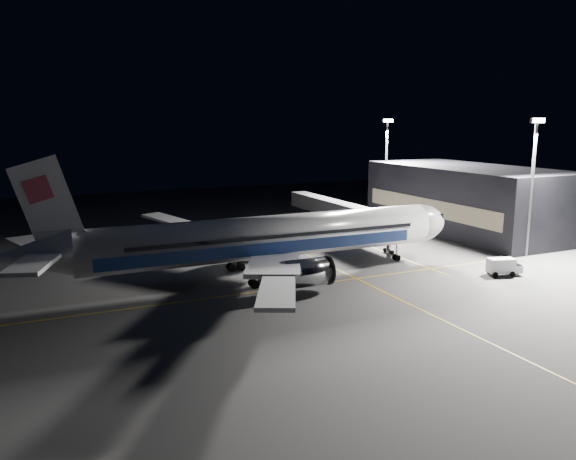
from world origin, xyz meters
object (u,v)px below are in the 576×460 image
Objects in this scene: jet_bridge at (344,211)px; floodlight_mast_north at (386,159)px; safety_cone_a at (208,257)px; floodlight_mast_south at (533,175)px; service_truck at (504,266)px; safety_cone_b at (295,263)px; baggage_tug at (247,256)px; airliner at (260,239)px; safety_cone_c at (256,253)px.

jet_bridge is 24.06m from floodlight_mast_north.
jet_bridge is at bearing 12.91° from safety_cone_a.
floodlight_mast_south reaches higher than safety_cone_a.
floodlight_mast_south is 49.59m from safety_cone_a.
safety_cone_b is at bearing 160.06° from service_truck.
safety_cone_a is 1.13× the size of safety_cone_b.
service_truck is at bearing -12.65° from baggage_tug.
safety_cone_b is (-16.14, -14.06, -4.30)m from jet_bridge.
floodlight_mast_north is at bearing 37.74° from jet_bridge.
baggage_tug reaches higher than safety_cone_a.
airliner is 110.71× the size of safety_cone_b.
floodlight_mast_south is at bearing -90.00° from floodlight_mast_north.
floodlight_mast_south is 37.58m from safety_cone_b.
baggage_tug is 6.16m from safety_cone_a.
floodlight_mast_south is at bearing 3.59° from baggage_tug.
floodlight_mast_south is 34.95× the size of safety_cone_c.
safety_cone_a is at bearing 179.60° from safety_cone_c.
jet_bridge is at bearing 126.79° from floodlight_mast_south.
service_truck is 35.60m from safety_cone_c.
airliner is 98.20× the size of safety_cone_a.
safety_cone_b is at bearing -70.00° from safety_cone_c.
floodlight_mast_north is 37.27× the size of safety_cone_b.
floodlight_mast_north is (41.08, 31.99, 7.21)m from airliner.
airliner is 52.56m from floodlight_mast_north.
baggage_tug is (-21.94, -10.06, -3.66)m from jet_bridge.
jet_bridge is at bearing 17.93° from safety_cone_c.
floodlight_mast_north is 6.11× the size of baggage_tug.
safety_cone_c is (-25.84, 24.47, -0.93)m from service_truck.
safety_cone_b is (10.48, -7.96, -0.04)m from safety_cone_a.
service_truck reaches higher than safety_cone_c.
safety_cone_c is at bearing 110.00° from safety_cone_b.
safety_cone_b is 8.41m from safety_cone_c.
safety_cone_a is (-3.54, 11.96, -4.85)m from airliner.
airliner is 13.38m from safety_cone_a.
floodlight_mast_north reaches higher than baggage_tug.
jet_bridge is 24.42m from baggage_tug.
airliner is at bearing -141.96° from jet_bridge.
jet_bridge is 31.55m from service_truck.
safety_cone_c is (-37.02, -20.08, -12.08)m from floodlight_mast_north.
airliner reaches higher than jet_bridge.
service_truck is at bearing -36.26° from safety_cone_a.
airliner is at bearing -142.09° from floodlight_mast_north.
safety_cone_a is 7.60m from safety_cone_c.
airliner reaches higher than baggage_tug.
floodlight_mast_north is 1.00× the size of floodlight_mast_south.
service_truck is (-11.18, -6.56, -11.15)m from floodlight_mast_south.
service_truck is at bearing -35.82° from safety_cone_b.
safety_cone_a is (-26.62, -6.10, -4.27)m from jet_bridge.
airliner is 103.82× the size of safety_cone_c.
floodlight_mast_south is at bearing -8.33° from airliner.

